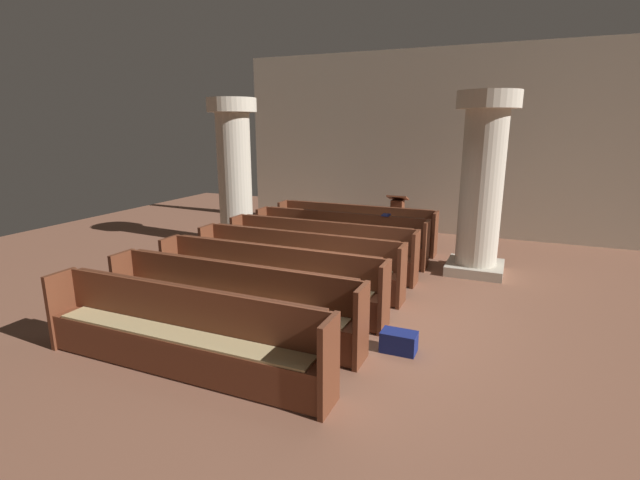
{
  "coord_description": "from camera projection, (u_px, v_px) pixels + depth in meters",
  "views": [
    {
      "loc": [
        2.08,
        -5.78,
        2.69
      ],
      "look_at": [
        -0.98,
        1.35,
        0.75
      ],
      "focal_mm": 25.82,
      "sensor_mm": 36.0,
      "label": 1
    }
  ],
  "objects": [
    {
      "name": "pew_row_2",
      "position": [
        320.0,
        247.0,
        8.55
      ],
      "size": [
        3.63,
        0.46,
        0.95
      ],
      "color": "brown",
      "rests_on": "ground"
    },
    {
      "name": "pillar_far_side",
      "position": [
        234.0,
        170.0,
        10.36
      ],
      "size": [
        1.08,
        1.08,
        3.27
      ],
      "color": "#B6AD9A",
      "rests_on": "ground"
    },
    {
      "name": "lectern",
      "position": [
        397.0,
        221.0,
        11.11
      ],
      "size": [
        0.48,
        0.45,
        1.08
      ],
      "color": "#562B1A",
      "rests_on": "ground"
    },
    {
      "name": "pew_row_5",
      "position": [
        230.0,
        300.0,
        5.94
      ],
      "size": [
        3.63,
        0.46,
        0.95
      ],
      "color": "brown",
      "rests_on": "ground"
    },
    {
      "name": "back_wall",
      "position": [
        431.0,
        143.0,
        11.47
      ],
      "size": [
        10.0,
        0.16,
        4.5
      ],
      "primitive_type": "cube",
      "color": "beige",
      "rests_on": "ground"
    },
    {
      "name": "ground_plane",
      "position": [
        346.0,
        318.0,
        6.6
      ],
      "size": [
        19.2,
        19.2,
        0.0
      ],
      "primitive_type": "plane",
      "color": "brown"
    },
    {
      "name": "kneeler_box_navy",
      "position": [
        399.0,
        342.0,
        5.6
      ],
      "size": [
        0.43,
        0.26,
        0.26
      ],
      "primitive_type": "cube",
      "color": "navy",
      "rests_on": "ground"
    },
    {
      "name": "pillar_aisle_side",
      "position": [
        482.0,
        182.0,
        8.26
      ],
      "size": [
        1.08,
        1.08,
        3.27
      ],
      "color": "#B6AD9A",
      "rests_on": "ground"
    },
    {
      "name": "pew_row_6",
      "position": [
        180.0,
        330.0,
        5.06
      ],
      "size": [
        3.63,
        0.47,
        0.95
      ],
      "color": "brown",
      "rests_on": "ground"
    },
    {
      "name": "pew_row_0",
      "position": [
        354.0,
        226.0,
        10.3
      ],
      "size": [
        3.63,
        0.46,
        0.95
      ],
      "color": "brown",
      "rests_on": "ground"
    },
    {
      "name": "pew_row_1",
      "position": [
        339.0,
        235.0,
        9.42
      ],
      "size": [
        3.63,
        0.46,
        0.95
      ],
      "color": "brown",
      "rests_on": "ground"
    },
    {
      "name": "pew_row_3",
      "position": [
        297.0,
        260.0,
        7.68
      ],
      "size": [
        3.63,
        0.47,
        0.95
      ],
      "color": "brown",
      "rests_on": "ground"
    },
    {
      "name": "pew_row_4",
      "position": [
        268.0,
        278.0,
        6.81
      ],
      "size": [
        3.63,
        0.46,
        0.95
      ],
      "color": "brown",
      "rests_on": "ground"
    },
    {
      "name": "hymn_book",
      "position": [
        386.0,
        215.0,
        9.12
      ],
      "size": [
        0.15,
        0.21,
        0.03
      ],
      "primitive_type": "cube",
      "color": "navy",
      "rests_on": "pew_row_1"
    }
  ]
}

